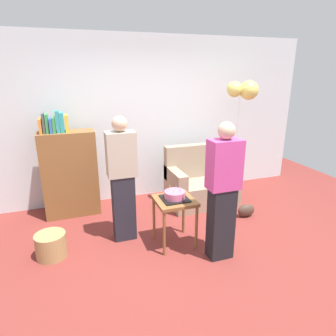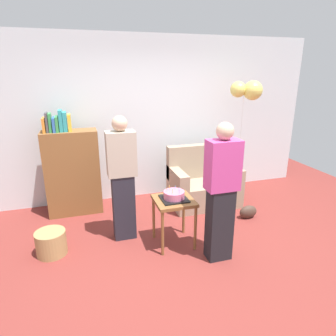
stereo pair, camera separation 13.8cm
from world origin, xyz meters
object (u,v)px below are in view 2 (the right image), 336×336
at_px(birthday_cake, 174,196).
at_px(person_holding_cake, 221,193).
at_px(person_blowing_candles, 122,179).
at_px(balloon_bunch, 248,90).
at_px(handbag, 248,212).
at_px(side_table, 174,206).
at_px(bookshelf, 72,171).
at_px(wicker_basket, 51,243).
at_px(couch, 203,184).

distance_m(birthday_cake, person_holding_cake, 0.62).
relative_size(person_blowing_candles, balloon_bunch, 0.82).
relative_size(person_holding_cake, handbag, 5.82).
xyz_separation_m(person_holding_cake, handbag, (0.88, 0.76, -0.73)).
bearing_deg(person_blowing_candles, handbag, -11.55).
distance_m(person_holding_cake, handbag, 1.38).
bearing_deg(side_table, bookshelf, 132.21).
bearing_deg(wicker_basket, handbag, 2.22).
xyz_separation_m(couch, balloon_bunch, (0.70, -0.02, 1.50)).
relative_size(birthday_cake, balloon_bunch, 0.16).
bearing_deg(bookshelf, wicker_basket, -105.08).
xyz_separation_m(wicker_basket, handbag, (2.79, 0.11, -0.05)).
distance_m(bookshelf, person_holding_cake, 2.39).
relative_size(bookshelf, wicker_basket, 4.46).
xyz_separation_m(couch, person_holding_cake, (-0.44, -1.48, 0.49)).
bearing_deg(bookshelf, handbag, -21.83).
bearing_deg(person_holding_cake, balloon_bunch, -131.74).
bearing_deg(person_blowing_candles, birthday_cake, -41.98).
bearing_deg(person_blowing_candles, couch, 15.14).
distance_m(handbag, balloon_bunch, 1.90).
bearing_deg(handbag, person_holding_cake, -139.18).
height_order(couch, handbag, couch).
bearing_deg(balloon_bunch, person_blowing_candles, -162.34).
relative_size(handbag, balloon_bunch, 0.14).
bearing_deg(side_table, person_blowing_candles, 148.71).
height_order(bookshelf, wicker_basket, bookshelf).
height_order(couch, person_holding_cake, person_holding_cake).
relative_size(side_table, balloon_bunch, 0.31).
xyz_separation_m(couch, person_blowing_candles, (-1.43, -0.69, 0.49)).
height_order(couch, side_table, couch).
bearing_deg(couch, person_blowing_candles, -154.17).
xyz_separation_m(couch, side_table, (-0.85, -1.04, 0.18)).
bearing_deg(wicker_basket, balloon_bunch, 14.94).
xyz_separation_m(person_blowing_candles, wicker_basket, (-0.92, -0.14, -0.68)).
distance_m(person_blowing_candles, balloon_bunch, 2.45).
height_order(side_table, wicker_basket, side_table).
relative_size(couch, bookshelf, 0.69).
xyz_separation_m(person_holding_cake, balloon_bunch, (1.14, 1.47, 1.01)).
height_order(couch, bookshelf, bookshelf).
bearing_deg(couch, bookshelf, 172.29).
bearing_deg(bookshelf, birthday_cake, -47.80).
height_order(birthday_cake, handbag, birthday_cake).
height_order(bookshelf, balloon_bunch, balloon_bunch).
relative_size(couch, handbag, 3.93).
bearing_deg(handbag, birthday_cake, -166.03).
bearing_deg(side_table, couch, 50.66).
bearing_deg(bookshelf, balloon_bunch, -6.09).
distance_m(wicker_basket, handbag, 2.79).
distance_m(couch, bookshelf, 2.10).
bearing_deg(birthday_cake, wicker_basket, 171.86).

